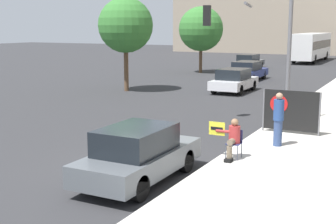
{
  "coord_description": "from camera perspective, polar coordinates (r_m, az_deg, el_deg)",
  "views": [
    {
      "loc": [
        6.53,
        -10.81,
        4.04
      ],
      "look_at": [
        -0.84,
        3.39,
        1.1
      ],
      "focal_mm": 50.0,
      "sensor_mm": 36.0,
      "label": 1
    }
  ],
  "objects": [
    {
      "name": "car_on_road_midblock",
      "position": [
        35.87,
        9.65,
        4.97
      ],
      "size": [
        1.89,
        4.79,
        1.45
      ],
      "color": "navy",
      "rests_on": "ground_plane"
    },
    {
      "name": "city_bus_on_road",
      "position": [
        56.86,
        17.07,
        7.77
      ],
      "size": [
        2.48,
        12.26,
        3.22
      ],
      "color": "silver",
      "rests_on": "ground_plane"
    },
    {
      "name": "car_on_road_distant",
      "position": [
        45.91,
        9.79,
        6.1
      ],
      "size": [
        1.79,
        4.77,
        1.38
      ],
      "color": "#565B60",
      "rests_on": "ground_plane"
    },
    {
      "name": "traffic_light_pole",
      "position": [
        19.65,
        10.6,
        9.0
      ],
      "size": [
        3.53,
        3.3,
        5.05
      ],
      "color": "slate",
      "rests_on": "sidewalk_curb"
    },
    {
      "name": "street_tree_midblock",
      "position": [
        41.23,
        4.04,
        10.07
      ],
      "size": [
        3.86,
        3.86,
        5.74
      ],
      "color": "brown",
      "rests_on": "ground_plane"
    },
    {
      "name": "car_on_road_nearest",
      "position": [
        29.35,
        8.04,
        3.84
      ],
      "size": [
        1.86,
        4.17,
        1.46
      ],
      "color": "silver",
      "rests_on": "ground_plane"
    },
    {
      "name": "ground_plane",
      "position": [
        13.26,
        -3.54,
        -7.33
      ],
      "size": [
        160.0,
        160.0,
        0.0
      ],
      "primitive_type": "plane",
      "color": "#303033"
    },
    {
      "name": "jogger_on_sidewalk",
      "position": [
        15.75,
        13.31,
        -0.82
      ],
      "size": [
        0.34,
        0.34,
        1.77
      ],
      "rotation": [
        0.0,
        0.0,
        3.27
      ],
      "color": "#334775",
      "rests_on": "sidewalk_curb"
    },
    {
      "name": "street_tree_near_curb",
      "position": [
        29.45,
        -5.2,
        10.47
      ],
      "size": [
        3.41,
        3.41,
        5.8
      ],
      "color": "brown",
      "rests_on": "ground_plane"
    },
    {
      "name": "protest_banner",
      "position": [
        17.73,
        14.71,
        0.15
      ],
      "size": [
        2.11,
        0.06,
        1.59
      ],
      "color": "slate",
      "rests_on": "sidewalk_curb"
    },
    {
      "name": "seated_protester",
      "position": [
        14.02,
        7.87,
        -3.09
      ],
      "size": [
        0.98,
        0.77,
        1.21
      ],
      "rotation": [
        0.0,
        0.0,
        0.16
      ],
      "color": "#474C56",
      "rests_on": "sidewalk_curb"
    },
    {
      "name": "parked_car_curbside",
      "position": [
        12.29,
        -3.63,
        -5.18
      ],
      "size": [
        1.72,
        4.1,
        1.49
      ],
      "color": "#565B60",
      "rests_on": "ground_plane"
    }
  ]
}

